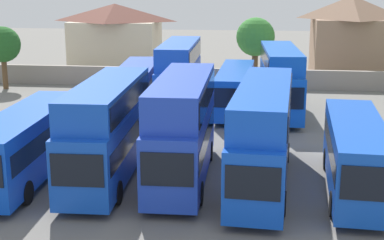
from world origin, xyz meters
The scene contains 15 objects.
ground centered at (0.00, 18.00, 0.00)m, with size 140.00×140.00×0.00m, color slate.
depot_boundary_wall centered at (0.00, 25.74, 0.90)m, with size 56.00×0.50×1.80m, color gray.
bus_1 centered at (-7.97, -0.26, 1.96)m, with size 2.87×11.09×3.44m.
bus_2 centered at (-3.91, 0.22, 2.77)m, with size 2.88×10.80×4.92m.
bus_3 centered at (-0.18, 0.49, 2.91)m, with size 2.73×10.50×5.19m.
bus_4 centered at (3.79, 0.31, 2.78)m, with size 3.22×12.11×4.93m.
bus_5 centered at (8.14, -0.24, 1.95)m, with size 3.06×10.42×3.42m.
bus_6 centered at (-5.78, 15.82, 1.97)m, with size 3.39×10.27×3.46m.
bus_7 centered at (-2.57, 16.20, 2.92)m, with size 2.73×10.36×5.21m.
bus_8 centered at (1.77, 15.94, 1.88)m, with size 2.69×10.88×3.27m.
bus_9 centered at (5.10, 15.48, 2.79)m, with size 3.03×10.82×4.96m.
house_terrace_left centered at (-12.57, 35.76, 3.71)m, with size 9.96×6.63×7.27m.
house_terrace_centre centered at (12.89, 34.69, 4.20)m, with size 8.01×7.87×8.24m.
tree_behind_wall centered at (-19.76, 22.74, 4.06)m, with size 3.26×3.26×5.74m.
tree_right_of_lot centered at (3.10, 28.24, 4.47)m, with size 3.69×3.69×6.37m.
Camera 1 is at (3.51, -26.29, 9.82)m, focal length 52.77 mm.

